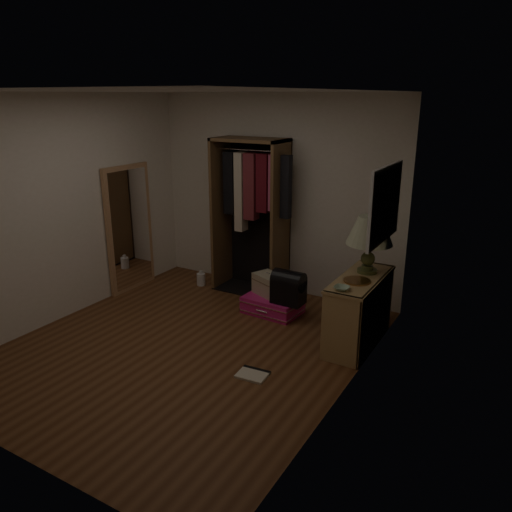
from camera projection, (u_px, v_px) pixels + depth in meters
name	position (u px, v px, depth m)	size (l,w,h in m)	color
ground	(187.00, 346.00, 5.34)	(4.00, 4.00, 0.00)	#583019
room_walls	(190.00, 209.00, 4.88)	(3.52, 4.02, 2.60)	silver
console_bookshelf	(360.00, 308.00, 5.34)	(0.42, 1.12, 0.75)	#A88351
open_wardrobe	(253.00, 202.00, 6.53)	(1.07, 0.50, 2.05)	brown
floor_mirror	(130.00, 229.00, 6.72)	(0.06, 0.80, 1.70)	tan
pink_suitcase	(273.00, 304.00, 6.14)	(0.71, 0.53, 0.21)	#CA186B
train_case	(269.00, 284.00, 6.16)	(0.45, 0.39, 0.28)	tan
black_bag	(288.00, 286.00, 5.87)	(0.38, 0.25, 0.41)	black
table_lamp	(370.00, 232.00, 5.22)	(0.50, 0.50, 0.62)	#454C25
brass_tray	(357.00, 281.00, 5.09)	(0.33, 0.33, 0.02)	olive
ceramic_bowl	(342.00, 288.00, 4.86)	(0.15, 0.15, 0.04)	#98B698
white_jug	(201.00, 279.00, 7.04)	(0.15, 0.15, 0.21)	silver
floor_book	(253.00, 374.00, 4.79)	(0.30, 0.25, 0.03)	beige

